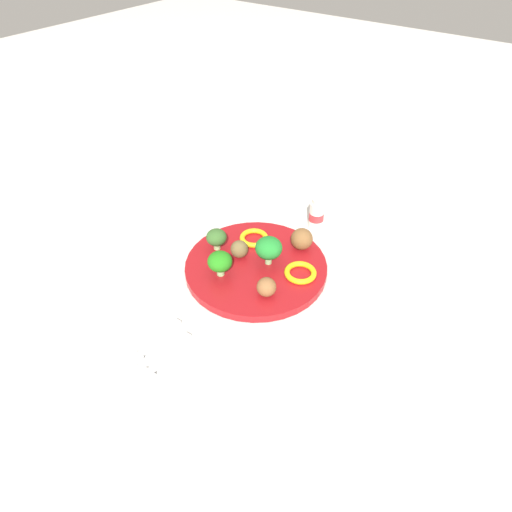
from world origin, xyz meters
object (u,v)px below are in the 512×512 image
(meatball_front_right, at_px, (241,248))
(yogurt_bottle, at_px, (316,214))
(meatball_front_left, at_px, (302,239))
(knife, at_px, (145,350))
(napkin, at_px, (156,355))
(pepper_ring_mid_left, at_px, (300,273))
(broccoli_floret_near_rim, at_px, (269,248))
(pepper_ring_far_rim, at_px, (254,238))
(plate, at_px, (256,267))
(broccoli_floret_center, at_px, (216,238))
(meatball_near_rim, at_px, (266,287))
(broccoli_floret_front_right, at_px, (220,262))
(fork, at_px, (161,361))

(meatball_front_right, bearing_deg, yogurt_bottle, 162.03)
(meatball_front_left, xyz_separation_m, knife, (0.37, -0.07, -0.03))
(napkin, height_order, yogurt_bottle, yogurt_bottle)
(pepper_ring_mid_left, relative_size, yogurt_bottle, 0.87)
(broccoli_floret_near_rim, relative_size, yogurt_bottle, 0.83)
(pepper_ring_far_rim, distance_m, yogurt_bottle, 0.15)
(plate, distance_m, meatball_front_left, 0.11)
(broccoli_floret_center, distance_m, meatball_near_rim, 0.16)
(broccoli_floret_center, xyz_separation_m, pepper_ring_mid_left, (-0.03, 0.18, -0.02))
(broccoli_floret_front_right, bearing_deg, fork, 12.78)
(pepper_ring_mid_left, distance_m, fork, 0.31)
(broccoli_floret_near_rim, relative_size, fork, 0.49)
(meatball_front_left, xyz_separation_m, napkin, (0.36, -0.05, -0.04))
(plate, height_order, yogurt_bottle, yogurt_bottle)
(meatball_front_left, bearing_deg, meatball_near_rim, 7.39)
(broccoli_floret_near_rim, relative_size, pepper_ring_far_rim, 0.98)
(pepper_ring_far_rim, relative_size, fork, 0.50)
(plate, bearing_deg, broccoli_floret_near_rim, 132.58)
(fork, relative_size, knife, 0.83)
(plate, bearing_deg, meatball_front_left, 154.82)
(plate, bearing_deg, meatball_front_right, -96.91)
(pepper_ring_mid_left, height_order, napkin, pepper_ring_mid_left)
(pepper_ring_far_rim, bearing_deg, meatball_front_right, 7.64)
(meatball_front_right, bearing_deg, plate, 83.09)
(meatball_near_rim, xyz_separation_m, napkin, (0.21, -0.07, -0.03))
(broccoli_floret_near_rim, relative_size, meatball_front_left, 1.32)
(meatball_front_left, height_order, knife, meatball_front_left)
(napkin, bearing_deg, meatball_front_right, -172.98)
(plate, bearing_deg, pepper_ring_far_rim, -140.72)
(meatball_near_rim, relative_size, pepper_ring_mid_left, 0.58)
(broccoli_floret_front_right, relative_size, yogurt_bottle, 0.71)
(pepper_ring_far_rim, bearing_deg, meatball_near_rim, 44.29)
(broccoli_floret_center, relative_size, knife, 0.31)
(pepper_ring_far_rim, distance_m, pepper_ring_mid_left, 0.14)
(broccoli_floret_center, relative_size, meatball_front_right, 1.28)
(broccoli_floret_front_right, xyz_separation_m, pepper_ring_mid_left, (-0.09, 0.12, -0.03))
(plate, relative_size, meatball_near_rim, 7.78)
(broccoli_floret_center, bearing_deg, plate, 95.12)
(meatball_front_right, xyz_separation_m, knife, (0.28, 0.02, -0.03))
(pepper_ring_far_rim, bearing_deg, pepper_ring_mid_left, 75.54)
(meatball_front_right, bearing_deg, broccoli_floret_center, -75.57)
(fork, bearing_deg, broccoli_floret_near_rim, 178.52)
(broccoli_floret_center, height_order, meatball_front_right, broccoli_floret_center)
(knife, height_order, yogurt_bottle, yogurt_bottle)
(plate, height_order, meatball_near_rim, meatball_near_rim)
(plate, bearing_deg, broccoli_floret_front_right, -29.71)
(broccoli_floret_near_rim, bearing_deg, pepper_ring_mid_left, 96.10)
(broccoli_floret_center, xyz_separation_m, broccoli_floret_near_rim, (-0.02, 0.11, 0.01))
(meatball_front_left, bearing_deg, pepper_ring_far_rim, -68.49)
(meatball_front_left, xyz_separation_m, pepper_ring_far_rim, (0.04, -0.09, -0.02))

